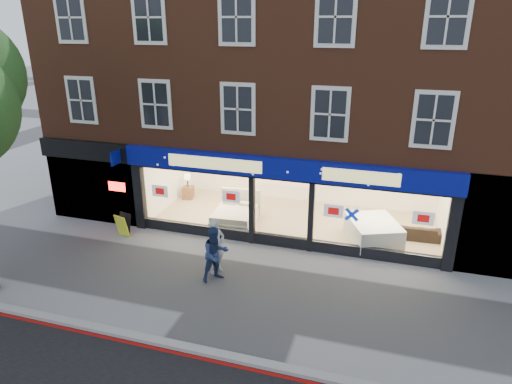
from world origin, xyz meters
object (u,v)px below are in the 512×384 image
at_px(pedestrian_blue, 215,254).
at_px(mattress_stack, 373,231).
at_px(display_bed, 235,215).
at_px(sofa, 417,232).
at_px(pedestrian_grey, 216,247).
at_px(a_board, 123,225).

bearing_deg(pedestrian_blue, mattress_stack, -5.65).
height_order(display_bed, sofa, display_bed).
bearing_deg(pedestrian_grey, mattress_stack, -23.09).
xyz_separation_m(pedestrian_grey, pedestrian_blue, (0.17, -0.46, -0.00)).
bearing_deg(display_bed, pedestrian_blue, -82.57).
bearing_deg(pedestrian_grey, display_bed, 40.23).
bearing_deg(pedestrian_blue, display_bed, 54.30).
xyz_separation_m(mattress_stack, pedestrian_grey, (-4.61, -3.44, 0.39)).
bearing_deg(a_board, pedestrian_blue, -8.39).
xyz_separation_m(display_bed, pedestrian_grey, (0.63, -3.57, 0.47)).
relative_size(mattress_stack, pedestrian_blue, 1.39).
distance_m(sofa, pedestrian_blue, 7.55).
xyz_separation_m(display_bed, a_board, (-3.62, -2.16, 0.02)).
bearing_deg(sofa, pedestrian_blue, 35.67).
bearing_deg(sofa, pedestrian_grey, 32.04).
height_order(display_bed, a_board, display_bed).
bearing_deg(pedestrian_blue, pedestrian_grey, 63.18).
relative_size(display_bed, sofa, 1.17).
relative_size(mattress_stack, sofa, 1.39).
distance_m(mattress_stack, pedestrian_blue, 5.92).
bearing_deg(pedestrian_grey, sofa, -25.52).
height_order(mattress_stack, pedestrian_blue, pedestrian_blue).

